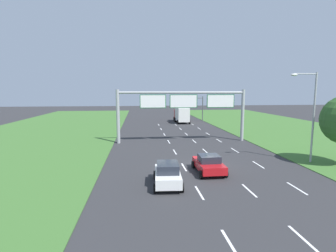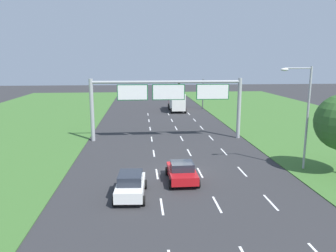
{
  "view_description": "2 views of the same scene",
  "coord_description": "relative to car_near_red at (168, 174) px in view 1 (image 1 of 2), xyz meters",
  "views": [
    {
      "loc": [
        -5.74,
        -22.52,
        6.78
      ],
      "look_at": [
        -2.14,
        9.42,
        2.49
      ],
      "focal_mm": 28.0,
      "sensor_mm": 36.0,
      "label": 1
    },
    {
      "loc": [
        -2.97,
        -24.99,
        8.91
      ],
      "look_at": [
        -0.08,
        9.22,
        2.07
      ],
      "focal_mm": 35.0,
      "sensor_mm": 36.0,
      "label": 2
    }
  ],
  "objects": [
    {
      "name": "lane_dashes_inner_right",
      "position": [
        5.47,
        10.34,
        -0.83
      ],
      "size": [
        0.14,
        50.4,
        0.01
      ],
      "color": "white",
      "rests_on": "ground_plane"
    },
    {
      "name": "lane_dashes_inner_left",
      "position": [
        1.97,
        10.34,
        -0.83
      ],
      "size": [
        0.14,
        50.4,
        0.01
      ],
      "color": "white",
      "rests_on": "ground_plane"
    },
    {
      "name": "box_truck",
      "position": [
        7.25,
        37.86,
        0.92
      ],
      "size": [
        2.72,
        7.59,
        3.29
      ],
      "rotation": [
        0.0,
        0.0,
        -0.0
      ],
      "color": "#B21E19",
      "rests_on": "ground_plane"
    },
    {
      "name": "sign_gantry",
      "position": [
        3.96,
        16.12,
        4.14
      ],
      "size": [
        17.24,
        0.44,
        7.0
      ],
      "color": "#9EA0A5",
      "rests_on": "ground_plane"
    },
    {
      "name": "lane_dashes_slip",
      "position": [
        8.97,
        10.34,
        -0.83
      ],
      "size": [
        0.14,
        50.4,
        0.01
      ],
      "color": "white",
      "rests_on": "ground_plane"
    },
    {
      "name": "ground_plane",
      "position": [
        3.72,
        4.34,
        -0.84
      ],
      "size": [
        200.0,
        200.0,
        0.0
      ],
      "primitive_type": "plane",
      "color": "#2D2D30"
    },
    {
      "name": "traffic_light_mast",
      "position": [
        10.48,
        39.82,
        3.03
      ],
      "size": [
        4.76,
        0.49,
        5.6
      ],
      "color": "#47494F",
      "rests_on": "ground_plane"
    },
    {
      "name": "grass_verge_left",
      "position": [
        -17.28,
        14.34,
        -0.81
      ],
      "size": [
        24.0,
        120.0,
        0.06
      ],
      "primitive_type": "cube",
      "color": "#3D6B2D",
      "rests_on": "ground_plane"
    },
    {
      "name": "car_lead_silver",
      "position": [
        3.76,
        2.58,
        -0.09
      ],
      "size": [
        2.24,
        3.96,
        1.51
      ],
      "rotation": [
        0.0,
        0.0,
        0.01
      ],
      "color": "red",
      "rests_on": "ground_plane"
    },
    {
      "name": "grass_verge_right",
      "position": [
        24.72,
        14.34,
        -0.81
      ],
      "size": [
        24.0,
        120.0,
        0.06
      ],
      "primitive_type": "cube",
      "color": "#3D6B2D",
      "rests_on": "ground_plane"
    },
    {
      "name": "car_near_red",
      "position": [
        0.0,
        0.0,
        0.0
      ],
      "size": [
        2.24,
        4.01,
        1.65
      ],
      "rotation": [
        0.0,
        0.0,
        -0.06
      ],
      "color": "white",
      "rests_on": "ground_plane"
    },
    {
      "name": "street_lamp",
      "position": [
        13.88,
        4.52,
        4.24
      ],
      "size": [
        2.61,
        0.32,
        8.5
      ],
      "color": "#9EA0A5",
      "rests_on": "ground_plane"
    }
  ]
}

